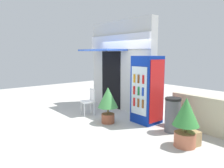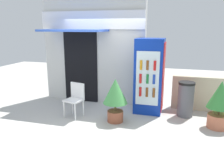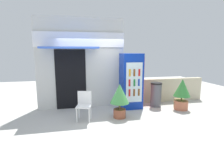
% 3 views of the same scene
% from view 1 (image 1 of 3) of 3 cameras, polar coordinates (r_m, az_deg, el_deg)
% --- Properties ---
extents(ground, '(16.00, 16.00, 0.00)m').
position_cam_1_polar(ground, '(7.03, -3.67, -8.87)').
color(ground, beige).
extents(storefront_building, '(3.12, 1.22, 3.23)m').
position_cam_1_polar(storefront_building, '(7.95, 2.15, 5.21)').
color(storefront_building, silver).
rests_on(storefront_building, ground).
extents(drink_cooler, '(0.75, 0.73, 1.99)m').
position_cam_1_polar(drink_cooler, '(6.40, 9.33, -1.51)').
color(drink_cooler, '#0C2D9E').
rests_on(drink_cooler, ground).
extents(plastic_chair, '(0.51, 0.49, 0.87)m').
position_cam_1_polar(plastic_chair, '(7.26, -5.99, -4.19)').
color(plastic_chair, white).
rests_on(plastic_chair, ground).
extents(potted_plant_near_shop, '(0.60, 0.60, 1.08)m').
position_cam_1_polar(potted_plant_near_shop, '(6.32, -1.09, -4.51)').
color(potted_plant_near_shop, '#995138').
rests_on(potted_plant_near_shop, ground).
extents(potted_plant_curbside, '(0.58, 0.58, 1.11)m').
position_cam_1_polar(potted_plant_curbside, '(5.01, 19.12, -8.79)').
color(potted_plant_curbside, '#BC6B4C').
rests_on(potted_plant_curbside, ground).
extents(trash_bin, '(0.42, 0.42, 0.91)m').
position_cam_1_polar(trash_bin, '(5.89, 15.88, -7.91)').
color(trash_bin, '#595960').
rests_on(trash_bin, ground).
extents(stone_boundary_wall, '(2.72, 0.22, 0.95)m').
position_cam_1_polar(stone_boundary_wall, '(5.95, 27.23, -8.20)').
color(stone_boundary_wall, beige).
rests_on(stone_boundary_wall, ground).
extents(cardboard_box, '(0.38, 0.37, 0.33)m').
position_cam_1_polar(cardboard_box, '(5.28, 20.34, -13.38)').
color(cardboard_box, tan).
rests_on(cardboard_box, ground).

